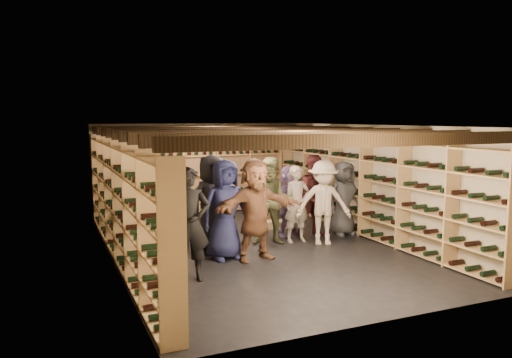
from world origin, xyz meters
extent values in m
plane|color=black|center=(0.00, 0.00, 0.00)|extent=(8.00, 8.00, 0.00)
cube|color=#B4A78C|center=(0.00, 4.00, 1.20)|extent=(5.50, 0.02, 2.40)
cube|color=#B4A78C|center=(0.00, -4.00, 1.20)|extent=(5.50, 0.02, 2.40)
cube|color=#B4A78C|center=(-2.75, 0.00, 1.20)|extent=(0.02, 8.00, 2.40)
cube|color=#B4A78C|center=(2.75, 0.00, 1.20)|extent=(0.02, 8.00, 2.40)
cube|color=beige|center=(0.00, 0.00, 2.40)|extent=(5.50, 8.00, 0.01)
cube|color=black|center=(0.00, -3.50, 2.26)|extent=(5.40, 0.12, 0.18)
cube|color=black|center=(0.00, -2.62, 2.26)|extent=(5.40, 0.12, 0.18)
cube|color=black|center=(0.00, -1.75, 2.26)|extent=(5.40, 0.12, 0.18)
cube|color=black|center=(0.00, -0.88, 2.26)|extent=(5.40, 0.12, 0.18)
cube|color=black|center=(0.00, 0.00, 2.26)|extent=(5.40, 0.12, 0.18)
cube|color=black|center=(0.00, 0.88, 2.26)|extent=(5.40, 0.12, 0.18)
cube|color=black|center=(0.00, 1.75, 2.26)|extent=(5.40, 0.12, 0.18)
cube|color=black|center=(0.00, 2.62, 2.26)|extent=(5.40, 0.12, 0.18)
cube|color=black|center=(0.00, 3.50, 2.26)|extent=(5.40, 0.12, 0.18)
cube|color=tan|center=(-2.57, 0.00, 1.07)|extent=(0.32, 7.50, 2.15)
cube|color=tan|center=(2.57, 0.00, 1.07)|extent=(0.32, 7.50, 2.15)
cube|color=tan|center=(0.00, 3.83, 1.07)|extent=(4.70, 0.30, 2.15)
cube|color=tan|center=(-0.35, 1.72, 0.09)|extent=(0.56, 0.44, 0.17)
cube|color=tan|center=(-0.35, 1.72, 0.26)|extent=(0.56, 0.44, 0.17)
cube|color=tan|center=(-0.35, 1.72, 0.43)|extent=(0.56, 0.44, 0.17)
cube|color=tan|center=(1.02, 2.07, 0.09)|extent=(0.56, 0.43, 0.17)
cube|color=tan|center=(1.02, 2.07, 0.26)|extent=(0.56, 0.43, 0.17)
cube|color=tan|center=(1.02, 2.07, 0.43)|extent=(0.56, 0.43, 0.17)
cube|color=tan|center=(1.02, 2.07, 0.59)|extent=(0.56, 0.43, 0.17)
cube|color=tan|center=(1.05, 1.40, 0.09)|extent=(0.54, 0.40, 0.17)
imported|color=black|center=(-0.90, 0.00, 0.93)|extent=(1.06, 0.86, 1.86)
imported|color=black|center=(-1.76, -1.49, 0.90)|extent=(0.70, 0.50, 1.80)
imported|color=#505433|center=(0.39, 0.07, 0.88)|extent=(1.05, 0.95, 1.76)
imported|color=#BFAF96|center=(1.35, -0.32, 0.85)|extent=(1.26, 1.01, 1.70)
imported|color=brown|center=(-0.35, -0.82, 0.92)|extent=(1.76, 0.73, 1.84)
imported|color=#191C41|center=(-0.83, -0.55, 0.91)|extent=(0.94, 0.66, 1.82)
imported|color=gray|center=(0.94, 0.05, 0.79)|extent=(0.58, 0.38, 1.58)
imported|color=#491C1C|center=(1.52, 0.29, 0.88)|extent=(0.92, 0.75, 1.77)
imported|color=#B3ACA4|center=(-2.05, 0.86, 0.80)|extent=(1.18, 0.91, 1.61)
imported|color=#29532F|center=(-0.56, 1.30, 0.74)|extent=(0.90, 0.43, 1.49)
imported|color=slate|center=(1.05, 0.59, 0.77)|extent=(1.51, 0.87, 1.55)
imported|color=#35363A|center=(2.18, 0.22, 0.81)|extent=(0.84, 0.59, 1.62)
camera|label=1|loc=(-3.79, -8.90, 2.55)|focal=35.00mm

